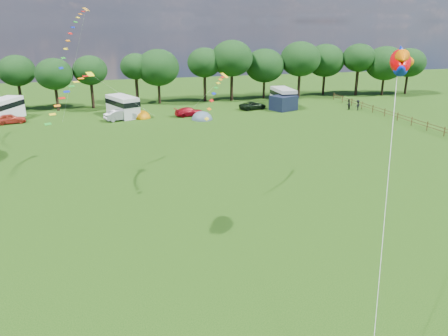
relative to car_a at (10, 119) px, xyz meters
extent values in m
plane|color=black|center=(19.87, -45.39, -0.67)|extent=(180.00, 180.00, 0.00)
cylinder|color=black|center=(-0.15, 10.92, 1.28)|extent=(0.47, 0.47, 3.90)
ellipsoid|color=black|center=(-0.15, 10.92, 5.32)|extent=(5.58, 5.58, 4.74)
cylinder|color=black|center=(5.51, 7.87, 1.10)|extent=(0.44, 0.44, 3.56)
ellipsoid|color=black|center=(5.51, 7.87, 4.97)|extent=(5.56, 5.56, 4.73)
cylinder|color=black|center=(10.78, 8.84, 1.30)|extent=(0.47, 0.47, 3.95)
ellipsoid|color=black|center=(10.78, 8.84, 5.28)|extent=(5.33, 5.33, 4.53)
cylinder|color=black|center=(17.95, 10.63, 1.49)|extent=(0.50, 0.50, 4.33)
ellipsoid|color=black|center=(17.95, 10.63, 5.52)|extent=(4.95, 4.95, 4.21)
cylinder|color=black|center=(21.58, 10.17, 0.98)|extent=(0.43, 0.43, 3.31)
ellipsoid|color=black|center=(21.58, 10.17, 5.28)|extent=(7.03, 7.03, 5.98)
cylinder|color=black|center=(29.53, 10.41, 1.51)|extent=(0.50, 0.50, 4.36)
ellipsoid|color=black|center=(29.53, 10.41, 5.88)|extent=(5.84, 5.84, 4.97)
cylinder|color=black|center=(34.12, 9.53, 1.60)|extent=(0.51, 0.51, 4.55)
ellipsoid|color=black|center=(34.12, 9.53, 6.56)|extent=(7.15, 7.15, 6.08)
cylinder|color=black|center=(40.36, 10.23, 0.93)|extent=(0.42, 0.42, 3.21)
ellipsoid|color=black|center=(40.36, 10.23, 5.12)|extent=(6.90, 6.90, 5.86)
cylinder|color=black|center=(46.85, 9.57, 1.41)|extent=(0.48, 0.48, 4.17)
ellipsoid|color=black|center=(46.85, 9.57, 6.18)|extent=(7.16, 7.16, 6.09)
cylinder|color=black|center=(52.84, 11.49, 1.16)|extent=(0.45, 0.45, 3.66)
ellipsoid|color=black|center=(52.84, 11.49, 5.63)|extent=(7.05, 7.05, 5.99)
cylinder|color=black|center=(58.29, 8.98, 1.65)|extent=(0.52, 0.52, 4.65)
ellipsoid|color=black|center=(58.29, 8.98, 6.20)|extent=(5.96, 5.96, 5.06)
cylinder|color=black|center=(63.03, 7.65, 0.92)|extent=(0.42, 0.42, 3.19)
ellipsoid|color=black|center=(63.03, 7.65, 5.22)|extent=(7.23, 7.23, 6.14)
cylinder|color=black|center=(68.42, 8.05, 1.09)|extent=(0.44, 0.44, 3.52)
ellipsoid|color=black|center=(68.42, 8.05, 5.18)|extent=(6.22, 6.22, 5.28)
cylinder|color=#472D19|center=(51.87, -21.39, -0.07)|extent=(0.12, 0.12, 1.20)
cylinder|color=#472D19|center=(51.87, -18.39, -0.07)|extent=(0.12, 0.12, 1.20)
cylinder|color=#472D19|center=(51.87, -19.89, 0.28)|extent=(0.08, 3.00, 0.08)
cylinder|color=#472D19|center=(51.87, -19.89, -0.12)|extent=(0.08, 3.00, 0.08)
cylinder|color=#472D19|center=(51.87, -15.39, -0.07)|extent=(0.12, 0.12, 1.20)
cylinder|color=#472D19|center=(51.87, -16.89, 0.28)|extent=(0.08, 3.00, 0.08)
cylinder|color=#472D19|center=(51.87, -16.89, -0.12)|extent=(0.08, 3.00, 0.08)
cylinder|color=#472D19|center=(51.87, -12.39, -0.07)|extent=(0.12, 0.12, 1.20)
cylinder|color=#472D19|center=(51.87, -13.89, 0.28)|extent=(0.08, 3.00, 0.08)
cylinder|color=#472D19|center=(51.87, -13.89, -0.12)|extent=(0.08, 3.00, 0.08)
cylinder|color=#472D19|center=(51.87, -9.39, -0.07)|extent=(0.12, 0.12, 1.20)
cylinder|color=#472D19|center=(51.87, -10.89, 0.28)|extent=(0.08, 3.00, 0.08)
cylinder|color=#472D19|center=(51.87, -10.89, -0.12)|extent=(0.08, 3.00, 0.08)
cylinder|color=#472D19|center=(51.87, -6.39, -0.07)|extent=(0.12, 0.12, 1.20)
cylinder|color=#472D19|center=(51.87, -7.89, 0.28)|extent=(0.08, 3.00, 0.08)
cylinder|color=#472D19|center=(51.87, -7.89, -0.12)|extent=(0.08, 3.00, 0.08)
cylinder|color=#472D19|center=(51.87, -3.39, -0.07)|extent=(0.12, 0.12, 1.20)
cylinder|color=#472D19|center=(51.87, -4.89, 0.28)|extent=(0.08, 3.00, 0.08)
cylinder|color=#472D19|center=(51.87, -4.89, -0.12)|extent=(0.08, 3.00, 0.08)
cylinder|color=#472D19|center=(51.87, -0.39, -0.07)|extent=(0.12, 0.12, 1.20)
cylinder|color=#472D19|center=(51.87, -1.89, 0.28)|extent=(0.08, 3.00, 0.08)
cylinder|color=#472D19|center=(51.87, -1.89, -0.12)|extent=(0.08, 3.00, 0.08)
cylinder|color=#472D19|center=(51.87, 2.61, -0.07)|extent=(0.12, 0.12, 1.20)
cylinder|color=#472D19|center=(51.87, 1.11, 0.28)|extent=(0.08, 3.00, 0.08)
cylinder|color=#472D19|center=(51.87, 1.11, -0.12)|extent=(0.08, 3.00, 0.08)
cylinder|color=#472D19|center=(51.87, 5.61, -0.07)|extent=(0.12, 0.12, 1.20)
cylinder|color=#472D19|center=(51.87, 4.11, 0.28)|extent=(0.08, 3.00, 0.08)
cylinder|color=#472D19|center=(51.87, 4.11, -0.12)|extent=(0.08, 3.00, 0.08)
imported|color=red|center=(0.00, 0.00, 0.00)|extent=(4.30, 2.45, 1.35)
imported|color=gray|center=(14.56, -1.78, 0.06)|extent=(4.45, 2.75, 1.47)
imported|color=#9D0915|center=(24.47, -1.43, -0.05)|extent=(4.42, 2.43, 1.26)
imported|color=black|center=(35.12, 0.96, -0.07)|extent=(4.84, 3.12, 1.22)
cube|color=white|center=(-1.09, 2.83, 0.83)|extent=(4.68, 6.53, 3.00)
cube|color=black|center=(-1.09, 2.83, 1.44)|extent=(4.77, 6.66, 0.71)
cylinder|color=black|center=(-0.36, 4.57, -0.25)|extent=(0.90, 0.61, 0.85)
cube|color=silver|center=(15.05, 0.69, 0.82)|extent=(4.67, 6.50, 2.99)
cube|color=black|center=(15.05, 0.69, 1.43)|extent=(4.76, 6.63, 0.71)
cylinder|color=black|center=(15.78, -1.04, -0.25)|extent=(0.90, 0.61, 0.84)
cylinder|color=black|center=(14.32, 2.43, -0.25)|extent=(0.90, 0.61, 0.84)
cube|color=#B4B4B7|center=(40.62, 1.91, 0.81)|extent=(2.76, 6.02, 2.96)
cube|color=black|center=(40.62, 1.91, 1.41)|extent=(2.82, 6.14, 0.70)
cylinder|color=black|center=(40.54, 0.05, -0.26)|extent=(0.85, 0.34, 0.83)
cylinder|color=black|center=(40.69, 3.77, -0.26)|extent=(0.85, 0.34, 0.83)
ellipsoid|color=orange|center=(17.55, -0.87, -0.65)|extent=(2.51, 2.88, 2.06)
cylinder|color=orange|center=(17.55, -0.87, -0.63)|extent=(2.63, 2.63, 0.08)
ellipsoid|color=#475E6A|center=(25.73, -4.23, -0.65)|extent=(2.90, 3.33, 2.26)
cylinder|color=#475E6A|center=(25.73, -4.23, -0.63)|extent=(3.04, 3.04, 0.08)
cube|color=black|center=(39.54, -0.86, 0.44)|extent=(4.44, 4.08, 2.24)
ellipsoid|color=#D80001|center=(28.04, -43.24, 10.51)|extent=(2.43, 2.99, 1.65)
ellipsoid|color=gold|center=(28.04, -43.24, 10.38)|extent=(1.51, 1.87, 0.91)
cone|color=#DE6100|center=(27.38, -44.30, 10.77)|extent=(1.15, 1.25, 0.87)
cone|color=#0019BD|center=(27.38, -44.30, 10.25)|extent=(1.15, 1.25, 0.87)
cone|color=#0019BD|center=(28.09, -43.17, 11.05)|extent=(0.95, 0.90, 0.74)
sphere|color=white|center=(28.32, -42.24, 10.67)|extent=(0.28, 0.28, 0.28)
sphere|color=black|center=(28.32, -42.16, 10.67)|extent=(0.14, 0.14, 0.14)
cube|color=orange|center=(11.50, -13.11, 13.74)|extent=(0.76, 0.78, 0.37)
cube|color=red|center=(11.23, -13.60, 13.52)|extent=(0.49, 0.57, 0.10)
cube|color=orange|center=(10.96, -14.10, 13.25)|extent=(0.49, 0.57, 0.11)
cube|color=yellow|center=(10.69, -14.59, 12.91)|extent=(0.48, 0.57, 0.12)
cube|color=#198C1E|center=(10.42, -15.09, 12.48)|extent=(0.48, 0.57, 0.13)
cube|color=#0C1EB2|center=(10.15, -15.58, 11.98)|extent=(0.48, 0.56, 0.14)
cube|color=red|center=(9.88, -16.08, 11.39)|extent=(0.47, 0.56, 0.15)
cube|color=orange|center=(9.61, -16.57, 10.73)|extent=(0.47, 0.56, 0.16)
cube|color=yellow|center=(9.34, -17.07, 9.98)|extent=(0.46, 0.56, 0.17)
cube|color=#198C1E|center=(9.07, -17.56, 9.16)|extent=(0.46, 0.55, 0.17)
cube|color=#0C1EB2|center=(8.80, -18.06, 8.25)|extent=(0.45, 0.55, 0.18)
cube|color=#FFF80D|center=(11.54, -21.59, 7.97)|extent=(0.78, 0.75, 0.37)
cube|color=red|center=(11.13, -22.04, 7.86)|extent=(0.59, 0.47, 0.10)
cube|color=orange|center=(10.73, -22.49, 7.72)|extent=(0.59, 0.47, 0.11)
cube|color=yellow|center=(10.32, -22.94, 7.49)|extent=(0.58, 0.47, 0.12)
cube|color=#198C1E|center=(9.92, -23.39, 7.18)|extent=(0.58, 0.46, 0.13)
cube|color=#0C1EB2|center=(9.51, -23.84, 6.79)|extent=(0.58, 0.46, 0.14)
cube|color=red|center=(9.11, -24.29, 6.32)|extent=(0.58, 0.45, 0.15)
cube|color=orange|center=(8.70, -24.74, 5.78)|extent=(0.57, 0.45, 0.16)
cube|color=yellow|center=(8.30, -25.19, 5.15)|extent=(0.57, 0.44, 0.17)
cube|color=#198C1E|center=(7.89, -25.64, 4.44)|extent=(0.57, 0.44, 0.18)
cube|color=yellow|center=(22.15, -29.21, 8.39)|extent=(0.78, 0.81, 0.38)
cube|color=red|center=(21.84, -29.75, 8.32)|extent=(0.50, 0.60, 0.11)
cube|color=orange|center=(21.52, -30.29, 8.21)|extent=(0.50, 0.60, 0.12)
cube|color=yellow|center=(21.21, -30.83, 8.02)|extent=(0.50, 0.60, 0.13)
cube|color=#198C1E|center=(20.89, -31.37, 7.74)|extent=(0.49, 0.60, 0.14)
cube|color=#0C1EB2|center=(20.58, -31.91, 7.39)|extent=(0.49, 0.59, 0.15)
cube|color=red|center=(20.26, -32.45, 6.96)|extent=(0.49, 0.59, 0.16)
cube|color=orange|center=(19.95, -32.99, 6.45)|extent=(0.48, 0.59, 0.17)
cube|color=yellow|center=(19.63, -33.53, 5.86)|extent=(0.48, 0.58, 0.17)
imported|color=black|center=(49.55, -3.19, 0.14)|extent=(0.93, 0.82, 1.64)
imported|color=black|center=(50.63, -4.16, 0.13)|extent=(1.14, 0.94, 1.61)
camera|label=1|loc=(12.63, -63.80, 12.55)|focal=35.00mm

